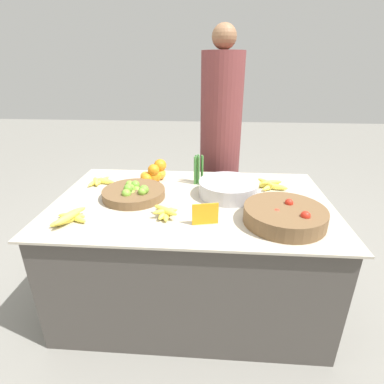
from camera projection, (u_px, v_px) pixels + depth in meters
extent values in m
plane|color=gray|center=(192.00, 294.00, 1.92)|extent=(12.00, 12.00, 0.00)
cube|color=#4C4742|center=(192.00, 251.00, 1.79)|extent=(1.45, 0.90, 0.65)
cube|color=#BCB29E|center=(192.00, 201.00, 1.66)|extent=(1.51, 0.94, 0.01)
cylinder|color=brown|center=(134.00, 193.00, 1.68)|extent=(0.35, 0.35, 0.05)
sphere|color=#89BC42|center=(126.00, 195.00, 1.65)|extent=(0.05, 0.05, 0.05)
sphere|color=#89BC42|center=(142.00, 194.00, 1.67)|extent=(0.05, 0.05, 0.05)
sphere|color=#7AB238|center=(130.00, 185.00, 1.74)|extent=(0.05, 0.05, 0.05)
sphere|color=#7AB238|center=(131.00, 189.00, 1.67)|extent=(0.04, 0.04, 0.04)
sphere|color=#6BA333|center=(144.00, 190.00, 1.62)|extent=(0.05, 0.05, 0.05)
sphere|color=#7AB238|center=(136.00, 190.00, 1.69)|extent=(0.05, 0.05, 0.05)
sphere|color=#89BC42|center=(132.00, 193.00, 1.65)|extent=(0.04, 0.04, 0.04)
sphere|color=#6BA333|center=(128.00, 189.00, 1.63)|extent=(0.05, 0.05, 0.05)
sphere|color=#7AB238|center=(135.00, 192.00, 1.69)|extent=(0.05, 0.05, 0.05)
sphere|color=#7AB238|center=(134.00, 193.00, 1.68)|extent=(0.05, 0.05, 0.05)
sphere|color=#6BA333|center=(135.00, 185.00, 1.71)|extent=(0.05, 0.05, 0.05)
sphere|color=#7AB238|center=(126.00, 194.00, 1.60)|extent=(0.05, 0.05, 0.05)
sphere|color=#7AB238|center=(130.00, 188.00, 1.67)|extent=(0.05, 0.05, 0.05)
sphere|color=#7AB238|center=(142.00, 192.00, 1.61)|extent=(0.04, 0.04, 0.04)
cylinder|color=brown|center=(284.00, 215.00, 1.41)|extent=(0.39, 0.39, 0.08)
sphere|color=red|center=(293.00, 221.00, 1.39)|extent=(0.05, 0.05, 0.05)
sphere|color=red|center=(294.00, 229.00, 1.33)|extent=(0.04, 0.04, 0.04)
sphere|color=red|center=(286.00, 215.00, 1.42)|extent=(0.04, 0.04, 0.04)
sphere|color=red|center=(291.00, 220.00, 1.35)|extent=(0.04, 0.04, 0.04)
sphere|color=red|center=(305.00, 216.00, 1.32)|extent=(0.04, 0.04, 0.04)
sphere|color=red|center=(280.00, 216.00, 1.39)|extent=(0.05, 0.05, 0.05)
sphere|color=red|center=(289.00, 203.00, 1.44)|extent=(0.04, 0.04, 0.04)
sphere|color=red|center=(277.00, 212.00, 1.38)|extent=(0.04, 0.04, 0.04)
sphere|color=red|center=(261.00, 210.00, 1.44)|extent=(0.04, 0.04, 0.04)
sphere|color=red|center=(284.00, 216.00, 1.41)|extent=(0.05, 0.05, 0.05)
sphere|color=red|center=(288.00, 215.00, 1.42)|extent=(0.04, 0.04, 0.04)
sphere|color=orange|center=(160.00, 174.00, 1.94)|extent=(0.08, 0.08, 0.08)
sphere|color=orange|center=(146.00, 179.00, 1.86)|extent=(0.07, 0.07, 0.07)
sphere|color=orange|center=(152.00, 177.00, 1.89)|extent=(0.07, 0.07, 0.07)
sphere|color=orange|center=(152.00, 176.00, 1.89)|extent=(0.08, 0.08, 0.08)
sphere|color=orange|center=(152.00, 175.00, 1.92)|extent=(0.07, 0.07, 0.07)
sphere|color=orange|center=(145.00, 177.00, 1.90)|extent=(0.07, 0.07, 0.07)
sphere|color=orange|center=(156.00, 176.00, 1.90)|extent=(0.08, 0.08, 0.08)
sphere|color=orange|center=(160.00, 165.00, 1.91)|extent=(0.08, 0.08, 0.08)
sphere|color=orange|center=(154.00, 170.00, 1.86)|extent=(0.07, 0.07, 0.07)
cylinder|color=#B7B7BF|center=(228.00, 188.00, 1.70)|extent=(0.34, 0.34, 0.09)
cube|color=orange|center=(205.00, 214.00, 1.39)|extent=(0.12, 0.03, 0.11)
cylinder|color=#4C8E42|center=(196.00, 169.00, 1.87)|extent=(0.01, 0.01, 0.18)
cylinder|color=#4C8E42|center=(202.00, 169.00, 1.86)|extent=(0.01, 0.01, 0.18)
cylinder|color=#4C8E42|center=(198.00, 168.00, 1.88)|extent=(0.01, 0.01, 0.18)
cylinder|color=#428438|center=(202.00, 170.00, 1.85)|extent=(0.01, 0.01, 0.18)
cylinder|color=#4C8E42|center=(195.00, 171.00, 1.84)|extent=(0.01, 0.01, 0.18)
cylinder|color=#428438|center=(196.00, 170.00, 1.84)|extent=(0.01, 0.01, 0.18)
cylinder|color=#4C8E42|center=(199.00, 170.00, 1.85)|extent=(0.01, 0.01, 0.18)
cylinder|color=#428438|center=(199.00, 171.00, 1.83)|extent=(0.01, 0.01, 0.18)
cylinder|color=#4C8E42|center=(198.00, 170.00, 1.85)|extent=(0.01, 0.01, 0.18)
ellipsoid|color=#EFDB4C|center=(76.00, 218.00, 1.44)|extent=(0.13, 0.09, 0.03)
ellipsoid|color=#EFDB4C|center=(72.00, 216.00, 1.46)|extent=(0.14, 0.03, 0.03)
ellipsoid|color=#EFDB4C|center=(67.00, 220.00, 1.41)|extent=(0.13, 0.14, 0.03)
ellipsoid|color=#EFDB4C|center=(75.00, 212.00, 1.45)|extent=(0.09, 0.11, 0.03)
ellipsoid|color=#EFDB4C|center=(68.00, 217.00, 1.39)|extent=(0.09, 0.16, 0.03)
ellipsoid|color=#EFDB4C|center=(274.00, 187.00, 1.79)|extent=(0.16, 0.09, 0.04)
ellipsoid|color=#EFDB4C|center=(270.00, 185.00, 1.82)|extent=(0.12, 0.06, 0.03)
ellipsoid|color=#EFDB4C|center=(275.00, 184.00, 1.83)|extent=(0.05, 0.14, 0.03)
ellipsoid|color=#EFDB4C|center=(271.00, 187.00, 1.80)|extent=(0.13, 0.13, 0.03)
ellipsoid|color=#EFDB4C|center=(266.00, 185.00, 1.81)|extent=(0.15, 0.06, 0.03)
ellipsoid|color=#EFDB4C|center=(266.00, 182.00, 1.81)|extent=(0.10, 0.13, 0.03)
ellipsoid|color=#EFDB4C|center=(271.00, 182.00, 1.80)|extent=(0.13, 0.06, 0.03)
ellipsoid|color=#EFDB4C|center=(105.00, 181.00, 1.87)|extent=(0.14, 0.06, 0.03)
ellipsoid|color=#EFDB4C|center=(96.00, 181.00, 1.87)|extent=(0.08, 0.13, 0.03)
ellipsoid|color=#EFDB4C|center=(95.00, 182.00, 1.87)|extent=(0.07, 0.14, 0.03)
ellipsoid|color=#EFDB4C|center=(102.00, 181.00, 1.89)|extent=(0.06, 0.14, 0.03)
ellipsoid|color=#EFDB4C|center=(166.00, 214.00, 1.47)|extent=(0.08, 0.13, 0.03)
ellipsoid|color=#EFDB4C|center=(166.00, 214.00, 1.47)|extent=(0.05, 0.14, 0.03)
ellipsoid|color=#EFDB4C|center=(164.00, 211.00, 1.50)|extent=(0.10, 0.12, 0.03)
ellipsoid|color=#EFDB4C|center=(165.00, 211.00, 1.46)|extent=(0.13, 0.07, 0.03)
ellipsoid|color=#EFDB4C|center=(165.00, 210.00, 1.46)|extent=(0.14, 0.11, 0.03)
cylinder|color=brown|center=(220.00, 152.00, 2.34)|extent=(0.31, 0.31, 1.44)
sphere|color=#896042|center=(224.00, 36.00, 2.01)|extent=(0.17, 0.17, 0.17)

